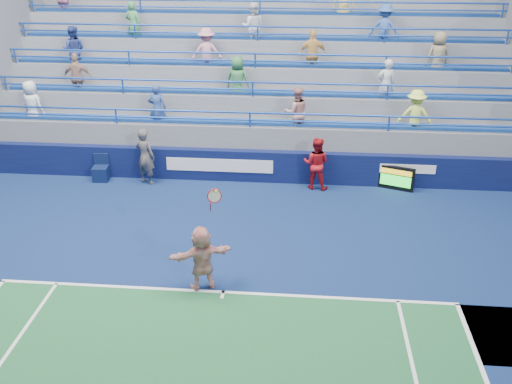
# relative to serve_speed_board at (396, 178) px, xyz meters

# --- Properties ---
(ground) EXTENTS (120.00, 120.00, 0.00)m
(ground) POSITION_rel_serve_speed_board_xyz_m (-4.85, -6.22, -0.41)
(ground) COLOR #333538
(sponsor_wall) EXTENTS (18.00, 0.32, 1.10)m
(sponsor_wall) POSITION_rel_serve_speed_board_xyz_m (-4.84, 0.28, 0.14)
(sponsor_wall) COLOR #0A113A
(sponsor_wall) RESTS_ON ground
(bleacher_stand) EXTENTS (18.00, 5.60, 6.13)m
(bleacher_stand) POSITION_rel_serve_speed_board_xyz_m (-4.85, 4.05, 1.14)
(bleacher_stand) COLOR slate
(bleacher_stand) RESTS_ON ground
(serve_speed_board) EXTENTS (1.15, 0.51, 0.81)m
(serve_speed_board) POSITION_rel_serve_speed_board_xyz_m (0.00, 0.00, 0.00)
(serve_speed_board) COLOR black
(serve_speed_board) RESTS_ON ground
(judge_chair) EXTENTS (0.54, 0.54, 0.90)m
(judge_chair) POSITION_rel_serve_speed_board_xyz_m (-9.88, -0.11, -0.12)
(judge_chair) COLOR #0C183C
(judge_chair) RESTS_ON ground
(tennis_player) EXTENTS (1.60, 1.05, 2.65)m
(tennis_player) POSITION_rel_serve_speed_board_xyz_m (-5.35, -6.04, 0.42)
(tennis_player) COLOR white
(tennis_player) RESTS_ON ground
(line_judge) EXTENTS (0.83, 0.69, 1.94)m
(line_judge) POSITION_rel_serve_speed_board_xyz_m (-8.27, -0.20, 0.56)
(line_judge) COLOR #15173A
(line_judge) RESTS_ON ground
(ball_girl) EXTENTS (0.97, 0.83, 1.76)m
(ball_girl) POSITION_rel_serve_speed_board_xyz_m (-2.63, -0.11, 0.47)
(ball_girl) COLOR #AF141B
(ball_girl) RESTS_ON ground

